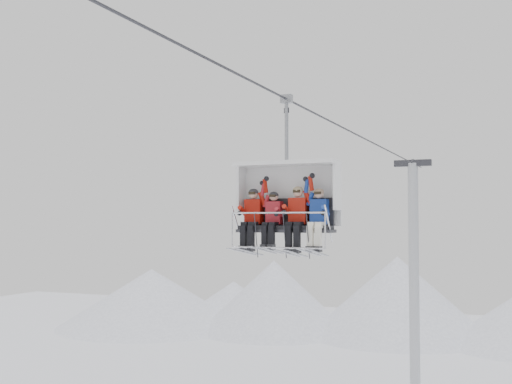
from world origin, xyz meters
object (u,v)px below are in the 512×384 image
at_px(skier_far_left, 252,216).
at_px(skier_center_left, 273,218).
at_px(lift_tower_right, 414,301).
at_px(skier_far_right, 318,216).
at_px(skier_center_right, 297,215).
at_px(chairlift_carrier, 289,197).

height_order(skier_far_left, skier_center_left, skier_far_left).
xyz_separation_m(lift_tower_right, skier_far_right, (0.90, -20.14, 4.45)).
bearing_deg(lift_tower_right, skier_center_left, -90.90).
bearing_deg(skier_far_left, skier_center_right, 0.16).
bearing_deg(skier_far_right, skier_center_right, 179.31).
xyz_separation_m(skier_center_left, skier_far_right, (1.22, 0.01, 0.03)).
xyz_separation_m(chairlift_carrier, skier_center_right, (0.34, -0.30, -0.49)).
height_order(skier_center_left, skier_center_right, skier_center_right).
distance_m(lift_tower_right, skier_center_right, 20.62).
distance_m(lift_tower_right, skier_far_right, 20.64).
distance_m(chairlift_carrier, skier_far_left, 1.07).
relative_size(lift_tower_right, skier_center_left, 7.99).
bearing_deg(skier_center_right, skier_far_left, -179.84).
distance_m(chairlift_carrier, skier_far_right, 1.09).
bearing_deg(lift_tower_right, chairlift_carrier, -90.00).
bearing_deg(skier_far_left, lift_tower_right, 87.45).
bearing_deg(skier_far_right, skier_center_left, -179.66).
height_order(chairlift_carrier, skier_far_left, chairlift_carrier).
relative_size(skier_far_left, skier_far_right, 1.03).
bearing_deg(chairlift_carrier, skier_center_right, -41.54).
relative_size(lift_tower_right, skier_center_right, 7.53).
distance_m(lift_tower_right, skier_far_left, 20.64).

